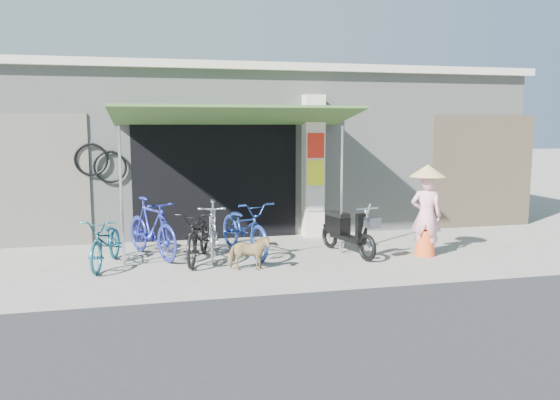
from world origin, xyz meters
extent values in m
plane|color=gray|center=(0.00, 0.00, 0.00)|extent=(80.00, 80.00, 0.00)
cube|color=#2D2D2F|center=(0.00, -4.50, 0.01)|extent=(80.00, 6.00, 0.01)
cube|color=gray|center=(0.00, 5.10, 1.75)|extent=(12.00, 5.00, 3.50)
cube|color=beige|center=(0.00, 5.10, 3.58)|extent=(12.30, 5.30, 0.16)
cube|color=black|center=(-1.20, 2.58, 1.25)|extent=(3.40, 0.06, 2.50)
cube|color=black|center=(-1.20, 2.59, 0.55)|extent=(3.06, 0.04, 1.10)
torus|color=black|center=(-3.30, 2.54, 1.55)|extent=(0.65, 0.05, 0.65)
cylinder|color=silver|center=(-3.30, 2.56, 1.87)|extent=(0.02, 0.02, 0.12)
torus|color=black|center=(-3.65, 2.54, 1.70)|extent=(0.65, 0.05, 0.65)
cylinder|color=silver|center=(-3.65, 2.56, 2.02)|extent=(0.02, 0.02, 0.12)
cube|color=beige|center=(0.85, 2.45, 1.50)|extent=(0.42, 0.42, 3.00)
cube|color=red|center=(0.85, 2.23, 1.95)|extent=(0.36, 0.02, 0.52)
cube|color=yellow|center=(0.85, 2.23, 1.38)|extent=(0.36, 0.02, 0.52)
cube|color=beige|center=(0.85, 2.23, 0.82)|extent=(0.36, 0.02, 0.50)
cube|color=#395E2A|center=(-0.90, 1.65, 2.55)|extent=(4.60, 1.88, 0.35)
cylinder|color=silver|center=(-3.00, 0.75, 1.18)|extent=(0.05, 0.05, 2.36)
cylinder|color=silver|center=(0.90, 0.75, 1.18)|extent=(0.05, 0.05, 2.36)
cube|color=brown|center=(5.00, 2.59, 1.30)|extent=(2.60, 0.06, 2.60)
cube|color=#6B665B|center=(-5.00, 2.59, 1.30)|extent=(2.60, 0.06, 2.60)
imported|color=#165767|center=(-3.27, 0.71, 0.42)|extent=(0.86, 1.69, 0.85)
imported|color=navy|center=(-2.52, 1.20, 0.54)|extent=(1.26, 1.82, 1.08)
imported|color=black|center=(-1.72, 0.74, 0.46)|extent=(1.03, 1.83, 0.91)
imported|color=#B2B3B7|center=(-1.45, 0.92, 0.51)|extent=(0.70, 1.75, 1.02)
imported|color=navy|center=(-0.86, 1.03, 0.51)|extent=(1.16, 2.05, 1.02)
imported|color=tan|center=(-0.98, -0.10, 0.29)|extent=(0.74, 0.43, 0.59)
torus|color=black|center=(1.15, 0.05, 0.24)|extent=(0.21, 0.49, 0.48)
torus|color=black|center=(0.83, 1.19, 0.24)|extent=(0.21, 0.49, 0.48)
cube|color=black|center=(0.99, 0.62, 0.31)|extent=(0.42, 0.89, 0.09)
cube|color=black|center=(0.90, 0.93, 0.51)|extent=(0.36, 0.55, 0.31)
cube|color=black|center=(0.90, 0.93, 0.70)|extent=(0.34, 0.54, 0.08)
cube|color=black|center=(1.10, 0.22, 0.57)|extent=(0.22, 0.14, 0.51)
cylinder|color=silver|center=(1.14, 0.07, 0.93)|extent=(0.47, 0.15, 0.03)
cube|color=silver|center=(1.18, -0.09, 0.71)|extent=(0.28, 0.24, 0.18)
imported|color=#FFABBB|center=(2.34, 0.21, 0.75)|extent=(0.65, 0.59, 1.49)
cone|color=#E95220|center=(2.34, 0.21, 0.23)|extent=(0.38, 0.38, 0.46)
cone|color=#D3B672|center=(2.34, 0.21, 1.56)|extent=(0.64, 0.64, 0.22)
camera|label=1|loc=(-2.43, -8.71, 2.36)|focal=35.00mm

